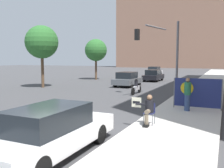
% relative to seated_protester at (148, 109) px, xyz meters
% --- Properties ---
extents(ground_plane, '(160.00, 160.00, 0.00)m').
position_rel_seated_protester_xyz_m(ground_plane, '(-3.01, -2.47, -0.82)').
color(ground_plane, '#444447').
extents(sidewalk_curb, '(3.31, 90.00, 0.16)m').
position_rel_seated_protester_xyz_m(sidewalk_curb, '(1.03, 12.53, -0.74)').
color(sidewalk_curb, beige).
rests_on(sidewalk_curb, ground_plane).
extents(building_backdrop_far, '(52.00, 12.00, 27.12)m').
position_rel_seated_protester_xyz_m(building_backdrop_far, '(-5.01, 73.65, 12.74)').
color(building_backdrop_far, '#936B56').
rests_on(building_backdrop_far, ground_plane).
extents(seated_protester, '(0.93, 0.77, 1.22)m').
position_rel_seated_protester_xyz_m(seated_protester, '(0.00, 0.00, 0.00)').
color(seated_protester, '#474C56').
rests_on(seated_protester, sidewalk_curb).
extents(jogger_on_sidewalk, '(0.34, 0.34, 1.70)m').
position_rel_seated_protester_xyz_m(jogger_on_sidewalk, '(1.05, 3.48, 0.21)').
color(jogger_on_sidewalk, '#334775').
rests_on(jogger_on_sidewalk, sidewalk_curb).
extents(protest_banner, '(2.47, 0.06, 1.63)m').
position_rel_seated_protester_xyz_m(protest_banner, '(1.44, 4.17, 0.21)').
color(protest_banner, slate).
rests_on(protest_banner, sidewalk_curb).
extents(traffic_light_pole, '(3.41, 3.17, 5.21)m').
position_rel_seated_protester_xyz_m(traffic_light_pole, '(-1.56, 8.26, 2.91)').
color(traffic_light_pole, slate).
rests_on(traffic_light_pole, sidewalk_curb).
extents(parked_car_curbside, '(1.73, 4.77, 1.48)m').
position_rel_seated_protester_xyz_m(parked_car_curbside, '(-1.74, -3.93, -0.08)').
color(parked_car_curbside, white).
rests_on(parked_car_curbside, ground_plane).
extents(car_on_road_nearest, '(1.89, 4.16, 1.48)m').
position_rel_seated_protester_xyz_m(car_on_road_nearest, '(-6.41, 14.31, -0.08)').
color(car_on_road_nearest, '#565B60').
rests_on(car_on_road_nearest, ground_plane).
extents(car_on_road_midblock, '(1.82, 4.16, 1.44)m').
position_rel_seated_protester_xyz_m(car_on_road_midblock, '(-5.56, 21.33, -0.10)').
color(car_on_road_midblock, black).
rests_on(car_on_road_midblock, ground_plane).
extents(car_on_road_distant, '(1.77, 4.46, 1.50)m').
position_rel_seated_protester_xyz_m(car_on_road_distant, '(-8.32, 32.14, -0.07)').
color(car_on_road_distant, silver).
rests_on(car_on_road_distant, ground_plane).
extents(motorcycle_on_road, '(0.28, 2.20, 1.22)m').
position_rel_seated_protester_xyz_m(motorcycle_on_road, '(-3.71, 9.32, -0.29)').
color(motorcycle_on_road, silver).
rests_on(motorcycle_on_road, ground_plane).
extents(street_tree_near_curb, '(3.21, 3.21, 6.05)m').
position_rel_seated_protester_xyz_m(street_tree_near_curb, '(-13.61, 9.83, 3.61)').
color(street_tree_near_curb, brown).
rests_on(street_tree_near_curb, ground_plane).
extents(street_tree_midblock, '(2.98, 2.98, 5.48)m').
position_rel_seated_protester_xyz_m(street_tree_midblock, '(-13.31, 20.37, 3.15)').
color(street_tree_midblock, brown).
rests_on(street_tree_midblock, ground_plane).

